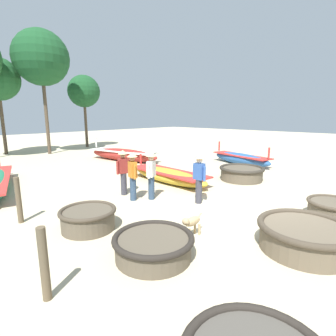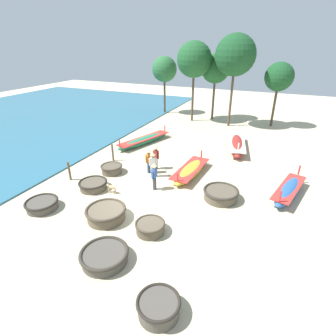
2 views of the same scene
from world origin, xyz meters
TOP-DOWN VIEW (x-y plane):
  - ground_plane at (0.00, 0.00)m, footprint 80.00×80.00m
  - coracle_center at (-3.60, 0.74)m, footprint 1.70×1.70m
  - coracle_front_right at (3.67, 2.64)m, footprint 1.98×1.98m
  - coracle_beside_post at (1.35, -1.46)m, footprint 1.41×1.41m
  - coracle_tilted at (-3.81, 2.97)m, footprint 1.45×1.45m
  - coracle_front_left at (-1.11, -1.43)m, footprint 2.01×2.01m
  - long_boat_ochre_hull at (7.11, 4.53)m, footprint 1.91×4.22m
  - long_boat_green_hull at (3.08, 10.66)m, footprint 2.20×5.42m
  - long_boat_red_hull at (1.12, 4.80)m, footprint 1.47×4.41m
  - fisherman_standing_left at (-0.20, 2.14)m, footprint 0.36×0.53m
  - fisherman_standing_right at (-1.35, 4.72)m, footprint 0.52×0.36m
  - fisherman_hauling at (-1.01, 3.59)m, footprint 0.49×0.36m
  - fisherman_crouching at (-1.52, 3.96)m, footprint 0.36×0.51m
  - dog at (-2.32, 0.76)m, footprint 0.69×0.21m
  - mooring_post_mid_beach at (-4.89, 4.70)m, footprint 0.14×0.14m
  - mooring_post_inland at (-5.65, 1.06)m, footprint 0.14×0.14m
  - tree_left_mid at (5.16, 18.88)m, footprint 2.77×2.77m
  - tree_center at (1.05, 17.15)m, footprint 3.85×3.85m

SIDE VIEW (x-z plane):
  - ground_plane at x=0.00m, z-range 0.00..0.00m
  - coracle_center at x=-3.60m, z-range 0.02..0.52m
  - coracle_beside_post at x=1.35m, z-range 0.02..0.56m
  - coracle_tilted at x=-3.81m, z-range 0.02..0.58m
  - long_boat_red_hull at x=1.12m, z-range -0.21..0.82m
  - coracle_front_right at x=3.67m, z-range 0.03..0.64m
  - coracle_front_left at x=-1.11m, z-range 0.03..0.65m
  - long_boat_ochre_hull at x=7.11m, z-range -0.25..0.96m
  - dog at x=-2.32m, z-range 0.10..0.64m
  - long_boat_green_hull at x=3.08m, z-range -0.30..1.10m
  - mooring_post_inland at x=-5.65m, z-range 0.00..1.24m
  - mooring_post_mid_beach at x=-4.89m, z-range 0.00..1.29m
  - fisherman_standing_left at x=-0.20m, z-range 0.12..1.79m
  - fisherman_standing_right at x=-1.35m, z-range 0.12..1.79m
  - fisherman_hauling at x=-1.01m, z-range 0.12..1.79m
  - fisherman_crouching at x=-1.52m, z-range 0.12..1.79m
  - tree_left_mid at x=5.16m, z-range 1.74..8.04m
  - tree_center at x=1.05m, z-range 2.44..11.22m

